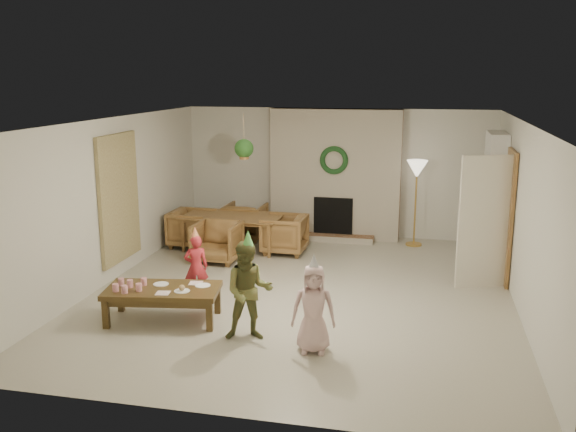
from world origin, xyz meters
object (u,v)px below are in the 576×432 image
(dining_chair_far, at_px, (245,221))
(dining_chair_right, at_px, (284,234))
(dining_chair_left, at_px, (192,228))
(child_red, at_px, (196,267))
(coffee_table_top, at_px, (163,290))
(dining_table, at_px, (232,233))
(child_plaid, at_px, (249,291))
(dining_chair_near, at_px, (217,242))
(child_pink, at_px, (313,309))

(dining_chair_far, height_order, dining_chair_right, same)
(dining_chair_left, relative_size, child_red, 0.82)
(coffee_table_top, bearing_deg, dining_chair_right, 67.09)
(dining_table, distance_m, child_plaid, 4.01)
(dining_chair_near, xyz_separation_m, child_plaid, (1.41, -2.96, 0.26))
(child_red, bearing_deg, child_pink, 119.64)
(dining_chair_far, bearing_deg, dining_table, 90.00)
(dining_table, relative_size, dining_chair_near, 2.34)
(child_red, xyz_separation_m, child_plaid, (1.12, -1.18, 0.14))
(dining_chair_far, height_order, child_red, child_red)
(coffee_table_top, xyz_separation_m, child_pink, (2.06, -0.49, 0.11))
(dining_chair_far, distance_m, coffee_table_top, 4.23)
(dining_chair_near, bearing_deg, coffee_table_top, -84.89)
(coffee_table_top, bearing_deg, dining_table, 83.27)
(dining_chair_left, height_order, coffee_table_top, dining_chair_left)
(dining_chair_near, xyz_separation_m, child_pink, (2.23, -3.14, 0.17))
(dining_chair_right, bearing_deg, child_pink, 19.02)
(dining_chair_far, xyz_separation_m, dining_chair_left, (-0.81, -0.76, 0.00))
(dining_chair_left, xyz_separation_m, dining_chair_right, (1.77, -0.05, 0.00))
(dining_chair_right, bearing_deg, child_red, -14.05)
(coffee_table_top, bearing_deg, child_pink, -22.42)
(child_red, bearing_deg, dining_chair_far, -110.84)
(dining_table, height_order, dining_chair_right, dining_chair_right)
(dining_chair_right, bearing_deg, dining_table, -90.00)
(dining_table, bearing_deg, child_plaid, -68.10)
(child_pink, bearing_deg, dining_chair_left, 118.75)
(dining_table, xyz_separation_m, coffee_table_top, (0.14, -3.44, 0.10))
(dining_table, relative_size, child_plaid, 1.47)
(dining_chair_right, bearing_deg, dining_chair_near, -51.34)
(dining_table, bearing_deg, coffee_table_top, -86.05)
(dining_chair_near, distance_m, child_pink, 3.86)
(dining_chair_left, distance_m, coffee_table_top, 3.58)
(child_pink, bearing_deg, coffee_table_top, 158.30)
(dining_table, height_order, child_pink, child_pink)
(dining_table, xyz_separation_m, dining_chair_left, (-0.78, 0.02, 0.03))
(child_plaid, xyz_separation_m, child_pink, (0.82, -0.18, -0.09))
(dining_chair_near, bearing_deg, dining_table, 90.00)
(child_red, bearing_deg, child_plaid, 108.17)
(dining_chair_far, xyz_separation_m, child_plaid, (1.37, -4.53, 0.26))
(dining_chair_right, height_order, coffee_table_top, dining_chair_right)
(dining_chair_right, xyz_separation_m, child_pink, (1.23, -3.90, 0.17))
(coffee_table_top, xyz_separation_m, child_red, (0.13, 0.88, 0.05))
(child_pink, bearing_deg, child_red, 136.37)
(dining_chair_right, relative_size, child_red, 0.82)
(dining_chair_near, relative_size, child_plaid, 0.63)
(dining_chair_near, xyz_separation_m, child_red, (0.29, -1.78, 0.12))
(dining_chair_right, xyz_separation_m, child_plaid, (0.41, -3.72, 0.26))
(child_red, distance_m, child_pink, 2.37)
(dining_chair_near, xyz_separation_m, coffee_table_top, (0.16, -2.66, 0.07))
(dining_chair_left, bearing_deg, child_pink, -141.28)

